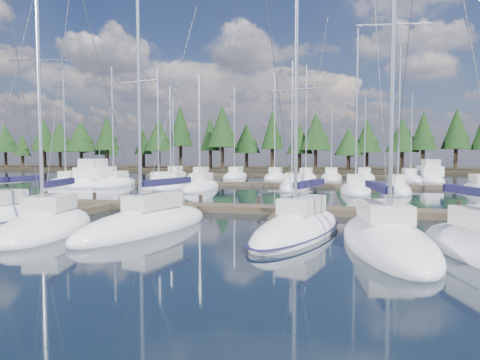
% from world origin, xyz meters
% --- Properties ---
extents(ground, '(260.00, 260.00, 0.00)m').
position_xyz_m(ground, '(0.00, 30.00, 0.00)').
color(ground, black).
rests_on(ground, ground).
extents(far_shore, '(220.00, 30.00, 0.60)m').
position_xyz_m(far_shore, '(0.00, 90.00, 0.30)').
color(far_shore, black).
rests_on(far_shore, ground).
extents(main_dock, '(44.00, 6.13, 0.90)m').
position_xyz_m(main_dock, '(0.00, 17.36, 0.20)').
color(main_dock, '#493D2D').
rests_on(main_dock, ground).
extents(back_docks, '(50.00, 21.80, 0.40)m').
position_xyz_m(back_docks, '(0.00, 49.58, 0.20)').
color(back_docks, '#493D2D').
rests_on(back_docks, ground).
extents(front_sailboat_2, '(4.56, 8.14, 14.19)m').
position_xyz_m(front_sailboat_2, '(-4.05, 8.76, 0.29)').
color(front_sailboat_2, white).
rests_on(front_sailboat_2, ground).
extents(front_sailboat_3, '(4.58, 9.84, 12.67)m').
position_xyz_m(front_sailboat_3, '(0.19, 10.45, 0.28)').
color(front_sailboat_3, white).
rests_on(front_sailboat_3, ground).
extents(front_sailboat_4, '(4.87, 9.61, 11.66)m').
position_xyz_m(front_sailboat_4, '(7.37, 10.81, 0.27)').
color(front_sailboat_4, white).
rests_on(front_sailboat_4, ground).
extents(front_sailboat_5, '(4.19, 9.95, 15.34)m').
position_xyz_m(front_sailboat_5, '(10.93, 9.23, 0.29)').
color(front_sailboat_5, white).
rests_on(front_sailboat_5, ground).
extents(back_sailboat_rows, '(46.21, 32.25, 16.86)m').
position_xyz_m(back_sailboat_rows, '(0.49, 44.95, 0.26)').
color(back_sailboat_rows, white).
rests_on(back_sailboat_rows, ground).
extents(motor_yacht_left, '(4.00, 10.37, 5.11)m').
position_xyz_m(motor_yacht_left, '(-18.94, 36.74, 0.55)').
color(motor_yacht_left, white).
rests_on(motor_yacht_left, ground).
extents(motor_yacht_right, '(3.45, 9.76, 4.85)m').
position_xyz_m(motor_yacht_right, '(20.94, 53.81, 0.53)').
color(motor_yacht_right, white).
rests_on(motor_yacht_right, ground).
extents(tree_line, '(187.21, 11.38, 14.38)m').
position_xyz_m(tree_line, '(-0.67, 80.11, 7.42)').
color(tree_line, black).
rests_on(tree_line, far_shore).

